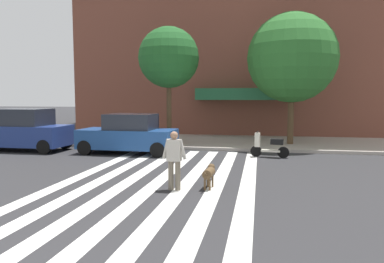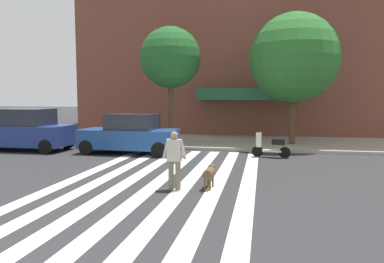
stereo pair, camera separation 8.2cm
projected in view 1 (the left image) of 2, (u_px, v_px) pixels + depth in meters
ground_plane at (108, 185)px, 10.80m from camera, size 160.00×160.00×0.00m
sidewalk_far at (182, 141)px, 20.93m from camera, size 80.00×6.00×0.15m
crosswalk_stripes at (152, 187)px, 10.56m from camera, size 5.85×14.12×0.01m
parked_car_near_curb at (22, 131)px, 17.70m from camera, size 4.61×2.08×2.01m
parked_car_behind_first at (129, 135)px, 16.73m from camera, size 4.40×2.01×1.81m
parked_scooter at (270, 146)px, 15.66m from camera, size 1.63×0.55×1.11m
street_tree_nearest at (169, 58)px, 18.76m from camera, size 3.12×3.12×6.00m
street_tree_middle at (292, 58)px, 18.65m from camera, size 4.55×4.55×6.69m
pedestrian_dog_walker at (174, 157)px, 10.11m from camera, size 0.71×0.27×1.64m
dog_on_leash at (209, 173)px, 10.36m from camera, size 0.30×0.98×0.65m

